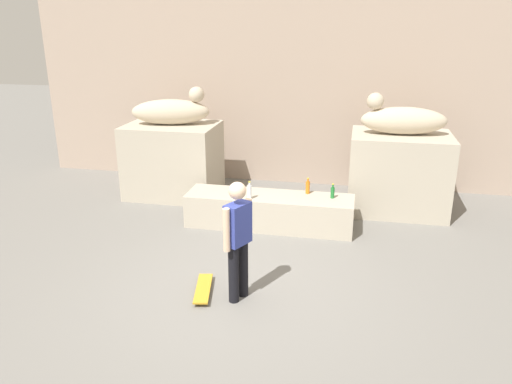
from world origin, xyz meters
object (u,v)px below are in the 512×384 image
bottle_orange (308,187)px  bottle_clear (249,192)px  skateboard (203,288)px  bottle_green (333,192)px  statue_reclining_left (172,111)px  statue_reclining_right (402,119)px  skater (238,236)px

bottle_orange → bottle_clear: bottle_clear is taller
skateboard → bottle_clear: (0.17, 2.28, 0.67)m
skateboard → bottle_green: bearing=-42.9°
statue_reclining_left → statue_reclining_right: 4.58m
skater → bottle_orange: skater is taller
statue_reclining_right → skateboard: bearing=50.1°
skateboard → bottle_clear: bottle_clear is taller
skater → bottle_green: 2.88m
bottle_orange → bottle_clear: 1.10m
bottle_clear → bottle_orange: bearing=26.9°
bottle_orange → bottle_green: bottle_orange is taller
skateboard → bottle_green: size_ratio=3.09×
bottle_green → bottle_clear: 1.48m
skateboard → bottle_orange: bottle_orange is taller
statue_reclining_left → skater: 4.63m
statue_reclining_left → bottle_clear: (1.97, -1.59, -1.09)m
statue_reclining_right → skater: size_ratio=0.98×
statue_reclining_left → skater: size_ratio=1.01×
statue_reclining_right → skater: statue_reclining_right is taller
bottle_orange → bottle_green: 0.48m
bottle_green → skateboard: bearing=-121.4°
statue_reclining_left → statue_reclining_right: size_ratio=1.03×
skateboard → bottle_orange: size_ratio=2.76×
skateboard → bottle_green: (1.60, 2.62, 0.64)m
skateboard → bottle_clear: 2.38m
statue_reclining_right → skater: (-2.25, -3.89, -0.90)m
skater → bottle_green: (1.09, 2.66, -0.22)m
statue_reclining_left → bottle_orange: bearing=-32.8°
statue_reclining_left → skateboard: (1.81, -3.86, -1.76)m
statue_reclining_left → bottle_green: size_ratio=6.32×
skater → bottle_orange: 2.89m
bottle_orange → bottle_green: bearing=-18.6°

